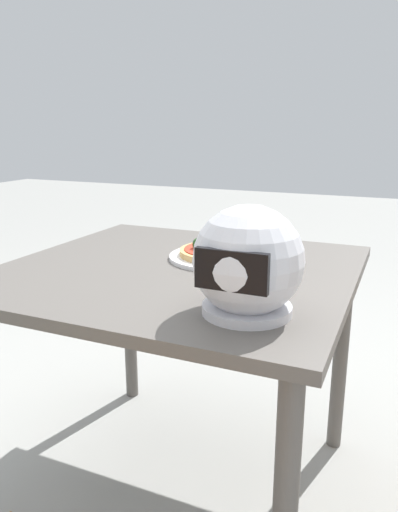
% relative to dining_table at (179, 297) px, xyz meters
% --- Properties ---
extents(ground_plane, '(14.00, 14.00, 0.00)m').
position_rel_dining_table_xyz_m(ground_plane, '(0.00, 0.00, -0.63)').
color(ground_plane, '#9E9E99').
extents(dining_table, '(0.96, 0.92, 0.72)m').
position_rel_dining_table_xyz_m(dining_table, '(0.00, 0.00, 0.00)').
color(dining_table, '#5B5651').
rests_on(dining_table, ground).
extents(pizza_plate, '(0.29, 0.29, 0.01)m').
position_rel_dining_table_xyz_m(pizza_plate, '(-0.07, -0.12, 0.10)').
color(pizza_plate, white).
rests_on(pizza_plate, dining_table).
extents(pizza, '(0.23, 0.23, 0.05)m').
position_rel_dining_table_xyz_m(pizza, '(-0.07, -0.12, 0.12)').
color(pizza, tan).
rests_on(pizza, pizza_plate).
extents(motorcycle_helmet, '(0.23, 0.23, 0.23)m').
position_rel_dining_table_xyz_m(motorcycle_helmet, '(-0.29, 0.26, 0.20)').
color(motorcycle_helmet, silver).
rests_on(motorcycle_helmet, dining_table).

